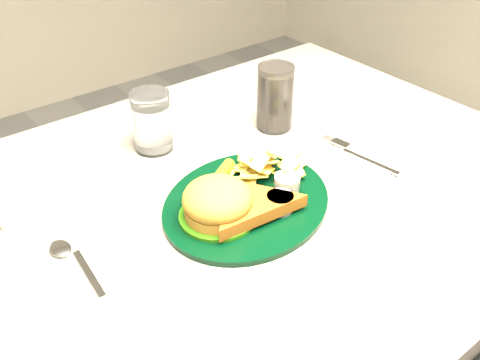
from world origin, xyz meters
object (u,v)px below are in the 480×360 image
object	(u,v)px
water_glass	(152,122)
fork_napkin	(366,159)
table	(217,356)
dinner_plate	(247,188)
cola_glass	(275,98)

from	to	relation	value
water_glass	fork_napkin	xyz separation A→B (m)	(0.26, -0.26, -0.05)
table	fork_napkin	xyz separation A→B (m)	(0.28, -0.07, 0.38)
dinner_plate	table	bearing A→B (deg)	118.07
dinner_plate	cola_glass	distance (m)	0.25
table	fork_napkin	world-z (taller)	fork_napkin
dinner_plate	cola_glass	size ratio (longest dim) A/B	2.32
water_glass	cola_glass	distance (m)	0.23
dinner_plate	fork_napkin	distance (m)	0.24
cola_glass	fork_napkin	xyz separation A→B (m)	(0.04, -0.19, -0.06)
water_glass	cola_glass	bearing A→B (deg)	-18.57
table	water_glass	distance (m)	0.47
fork_napkin	cola_glass	bearing A→B (deg)	95.09
table	fork_napkin	size ratio (longest dim) A/B	8.28
dinner_plate	fork_napkin	world-z (taller)	dinner_plate
table	water_glass	world-z (taller)	water_glass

